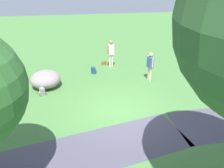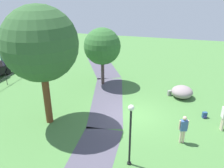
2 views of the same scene
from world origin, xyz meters
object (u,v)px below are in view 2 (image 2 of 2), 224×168
(frisbee_on_grass, at_px, (181,91))
(delivery_van, at_px, (27,49))
(backpack_by_boulder, at_px, (169,93))
(large_shade_tree, at_px, (40,44))
(lawn_boulder, at_px, (182,92))
(young_tree_near_path, at_px, (102,46))
(woman_with_handbag, at_px, (224,115))
(spare_backpack_on_lawn, at_px, (205,115))
(lamp_post, at_px, (130,129))
(man_near_boulder, at_px, (183,128))

(frisbee_on_grass, bearing_deg, delivery_van, 76.38)
(backpack_by_boulder, relative_size, delivery_van, 0.07)
(large_shade_tree, height_order, frisbee_on_grass, large_shade_tree)
(lawn_boulder, distance_m, delivery_van, 17.55)
(young_tree_near_path, relative_size, backpack_by_boulder, 12.09)
(woman_with_handbag, relative_size, spare_backpack_on_lawn, 4.40)
(large_shade_tree, height_order, delivery_van, large_shade_tree)
(lamp_post, relative_size, man_near_boulder, 1.96)
(delivery_van, bearing_deg, spare_backpack_on_lawn, -113.56)
(large_shade_tree, xyz_separation_m, lamp_post, (-2.44, -5.59, -2.96))
(large_shade_tree, bearing_deg, young_tree_near_path, -13.22)
(lawn_boulder, relative_size, frisbee_on_grass, 9.19)
(large_shade_tree, relative_size, young_tree_near_path, 1.48)
(large_shade_tree, bearing_deg, man_near_boulder, -90.49)
(spare_backpack_on_lawn, bearing_deg, woman_with_handbag, -144.74)
(backpack_by_boulder, relative_size, spare_backpack_on_lawn, 1.00)
(young_tree_near_path, height_order, backpack_by_boulder, young_tree_near_path)
(lawn_boulder, bearing_deg, woman_with_handbag, -149.73)
(man_near_boulder, height_order, backpack_by_boulder, man_near_boulder)
(man_near_boulder, bearing_deg, young_tree_near_path, 44.54)
(lamp_post, distance_m, spare_backpack_on_lawn, 6.95)
(delivery_van, bearing_deg, man_near_boulder, -123.29)
(woman_with_handbag, height_order, frisbee_on_grass, woman_with_handbag)
(lamp_post, xyz_separation_m, frisbee_on_grass, (9.27, -2.54, -2.03))
(lawn_boulder, distance_m, frisbee_on_grass, 1.26)
(backpack_by_boulder, height_order, spare_backpack_on_lawn, same)
(young_tree_near_path, bearing_deg, frisbee_on_grass, -87.81)
(large_shade_tree, height_order, lawn_boulder, large_shade_tree)
(delivery_van, bearing_deg, large_shade_tree, -141.70)
(woman_with_handbag, bearing_deg, spare_backpack_on_lawn, 35.26)
(delivery_van, bearing_deg, young_tree_near_path, -113.01)
(backpack_by_boulder, bearing_deg, frisbee_on_grass, -40.56)
(large_shade_tree, distance_m, frisbee_on_grass, 11.73)
(young_tree_near_path, relative_size, man_near_boulder, 2.90)
(large_shade_tree, height_order, woman_with_handbag, large_shade_tree)
(lamp_post, xyz_separation_m, man_near_boulder, (2.37, -2.49, -1.07))
(lamp_post, bearing_deg, man_near_boulder, -46.35)
(large_shade_tree, relative_size, backpack_by_boulder, 17.89)
(lawn_boulder, distance_m, man_near_boulder, 5.73)
(large_shade_tree, xyz_separation_m, young_tree_near_path, (6.57, -1.54, -1.68))
(man_near_boulder, bearing_deg, backpack_by_boulder, 8.49)
(man_near_boulder, xyz_separation_m, spare_backpack_on_lawn, (3.03, -1.47, -0.77))
(backpack_by_boulder, bearing_deg, lawn_boulder, -96.73)
(large_shade_tree, xyz_separation_m, lawn_boulder, (5.64, -8.14, -4.54))
(lawn_boulder, xyz_separation_m, woman_with_handbag, (-3.87, -2.26, 0.58))
(spare_backpack_on_lawn, xyz_separation_m, frisbee_on_grass, (3.86, 1.42, -0.18))
(man_near_boulder, xyz_separation_m, delivery_van, (10.95, 16.67, 0.30))
(spare_backpack_on_lawn, bearing_deg, man_near_boulder, 154.08)
(young_tree_near_path, xyz_separation_m, lamp_post, (-9.02, -4.05, -1.27))
(lamp_post, relative_size, woman_with_handbag, 1.86)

